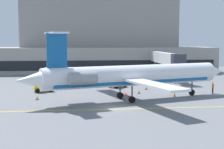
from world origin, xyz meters
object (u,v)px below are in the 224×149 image
regional_jet (131,76)px  baggage_tug (116,82)px  marshaller (213,88)px  belt_loader (45,81)px  fuel_tank (59,73)px  pushback_tractor (41,86)px

regional_jet → baggage_tug: 12.74m
baggage_tug → marshaller: size_ratio=1.87×
belt_loader → baggage_tug: bearing=-20.3°
baggage_tug → regional_jet: bearing=-87.6°
regional_jet → belt_loader: (-13.36, 17.24, -2.61)m
belt_loader → fuel_tank: (2.27, 8.65, 0.63)m
belt_loader → marshaller: (27.11, -12.90, 0.11)m
baggage_tug → belt_loader: baggage_tug is taller
fuel_tank → marshaller: (24.83, -21.55, -0.52)m
baggage_tug → fuel_tank: (-10.57, 13.39, 0.46)m
baggage_tug → pushback_tractor: (-12.64, -3.63, -0.07)m
fuel_tank → regional_jet: bearing=-66.8°
baggage_tug → belt_loader: bearing=159.7°
regional_jet → fuel_tank: regional_jet is taller
baggage_tug → pushback_tractor: baggage_tug is taller
belt_loader → fuel_tank: fuel_tank is taller
pushback_tractor → belt_loader: (-0.21, 8.37, -0.10)m
fuel_tank → marshaller: fuel_tank is taller
marshaller → baggage_tug: bearing=150.2°
pushback_tractor → fuel_tank: 17.15m
regional_jet → belt_loader: size_ratio=8.35×
marshaller → regional_jet: bearing=-162.5°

